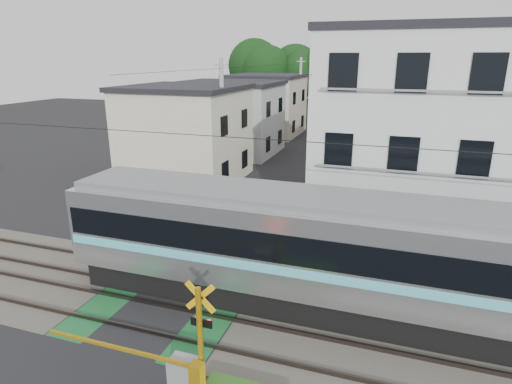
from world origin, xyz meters
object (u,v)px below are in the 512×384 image
(crossing_signal_near, at_px, (186,368))
(pedestrian, at_px, (325,143))
(crossing_signal_far, at_px, (158,232))
(apartment_block, at_px, (433,135))

(crossing_signal_near, bearing_deg, pedestrian, 93.18)
(crossing_signal_near, xyz_separation_m, pedestrian, (-1.61, 29.02, 0.22))
(crossing_signal_far, distance_m, pedestrian, 22.00)
(pedestrian, bearing_deg, crossing_signal_near, 71.03)
(crossing_signal_near, xyz_separation_m, crossing_signal_far, (-5.17, 7.31, 0.00))
(crossing_signal_near, relative_size, pedestrian, 2.55)
(crossing_signal_near, bearing_deg, apartment_block, 65.78)
(crossing_signal_far, height_order, pedestrian, crossing_signal_far)
(crossing_signal_near, distance_m, crossing_signal_far, 8.95)
(crossing_signal_far, relative_size, pedestrian, 2.55)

